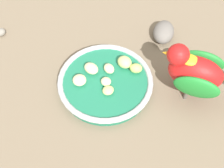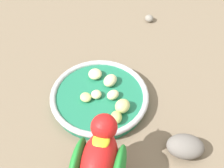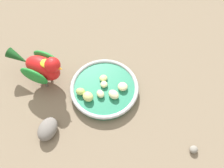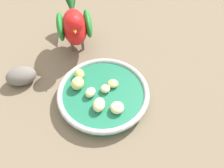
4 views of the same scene
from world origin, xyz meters
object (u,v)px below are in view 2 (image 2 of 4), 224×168
object	(u,v)px
feeding_bowl	(100,98)
apple_piece_4	(110,80)
apple_piece_0	(113,95)
apple_piece_1	(122,106)
parrot	(98,162)
rock_large	(185,146)
apple_piece_6	(86,97)
apple_piece_5	(95,74)
apple_piece_3	(96,94)
pebble_0	(149,18)
apple_piece_2	(116,117)

from	to	relation	value
feeding_bowl	apple_piece_4	world-z (taller)	apple_piece_4
apple_piece_0	apple_piece_1	size ratio (longest dim) A/B	0.81
parrot	rock_large	xyz separation A→B (m)	(0.11, 0.16, -0.07)
apple_piece_1	apple_piece_4	world-z (taller)	apple_piece_1
apple_piece_4	apple_piece_6	distance (m)	0.08
apple_piece_1	apple_piece_5	distance (m)	0.12
apple_piece_1	apple_piece_3	distance (m)	0.07
apple_piece_1	apple_piece_6	size ratio (longest dim) A/B	1.33
feeding_bowl	apple_piece_3	distance (m)	0.02
apple_piece_3	apple_piece_5	size ratio (longest dim) A/B	0.75
apple_piece_0	apple_piece_4	size ratio (longest dim) A/B	0.79
rock_large	pebble_0	bearing A→B (deg)	127.77
apple_piece_4	feeding_bowl	bearing A→B (deg)	-91.18
apple_piece_5	rock_large	world-z (taller)	same
feeding_bowl	apple_piece_2	distance (m)	0.08
apple_piece_2	apple_piece_6	world-z (taller)	apple_piece_2
apple_piece_6	feeding_bowl	bearing A→B (deg)	51.22
apple_piece_0	apple_piece_5	bearing A→B (deg)	155.78
apple_piece_0	apple_piece_2	size ratio (longest dim) A/B	0.97
feeding_bowl	parrot	bearing A→B (deg)	-56.20
apple_piece_3	rock_large	xyz separation A→B (m)	(0.23, -0.01, -0.01)
pebble_0	apple_piece_2	bearing A→B (deg)	-72.48
pebble_0	apple_piece_6	bearing A→B (deg)	-85.65
apple_piece_5	pebble_0	bearing A→B (deg)	91.19
apple_piece_4	apple_piece_3	bearing A→B (deg)	-95.99
apple_piece_5	parrot	world-z (taller)	parrot
apple_piece_1	apple_piece_2	world-z (taller)	apple_piece_1
apple_piece_3	apple_piece_4	world-z (taller)	apple_piece_4
apple_piece_4	apple_piece_6	bearing A→B (deg)	-106.94
pebble_0	apple_piece_3	bearing A→B (deg)	-82.72
apple_piece_3	apple_piece_0	bearing A→B (deg)	28.81
apple_piece_1	apple_piece_6	bearing A→B (deg)	-167.56
feeding_bowl	rock_large	bearing A→B (deg)	-4.16
apple_piece_6	pebble_0	distance (m)	0.37
feeding_bowl	apple_piece_3	bearing A→B (deg)	-126.44
feeding_bowl	apple_piece_1	xyz separation A→B (m)	(0.07, -0.01, 0.02)
apple_piece_2	parrot	bearing A→B (deg)	-71.43
feeding_bowl	apple_piece_1	distance (m)	0.07
apple_piece_0	apple_piece_4	bearing A→B (deg)	130.86
apple_piece_3	apple_piece_6	distance (m)	0.03
feeding_bowl	apple_piece_0	xyz separation A→B (m)	(0.03, 0.01, 0.02)
apple_piece_4	pebble_0	xyz separation A→B (m)	(-0.05, 0.30, -0.03)
apple_piece_6	apple_piece_5	bearing A→B (deg)	106.98
apple_piece_0	apple_piece_2	bearing A→B (deg)	-51.24
apple_piece_2	apple_piece_1	bearing A→B (deg)	96.99
feeding_bowl	pebble_0	xyz separation A→B (m)	(-0.05, 0.34, -0.01)
apple_piece_5	apple_piece_3	bearing A→B (deg)	-53.32
apple_piece_2	apple_piece_4	world-z (taller)	same
apple_piece_4	apple_piece_6	world-z (taller)	apple_piece_4
apple_piece_3	pebble_0	size ratio (longest dim) A/B	0.96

